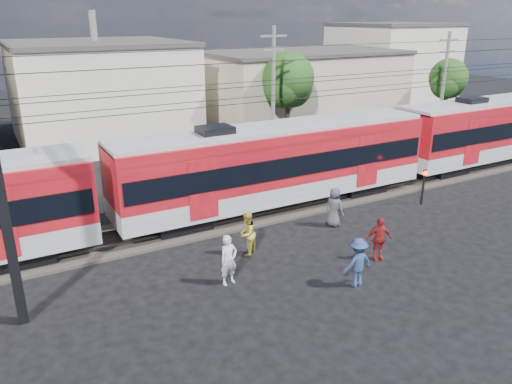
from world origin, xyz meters
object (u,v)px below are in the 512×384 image
(car_silver, at_px, (462,133))
(pedestrian_c, at_px, (358,262))
(commuter_train, at_px, (280,161))
(pedestrian_a, at_px, (229,260))
(crossing_signal, at_px, (424,181))

(car_silver, bearing_deg, pedestrian_c, 108.32)
(commuter_train, distance_m, car_silver, 19.63)
(pedestrian_a, distance_m, pedestrian_c, 4.54)
(pedestrian_a, bearing_deg, car_silver, 13.98)
(crossing_signal, bearing_deg, car_silver, 32.44)
(commuter_train, relative_size, crossing_signal, 27.27)
(pedestrian_c, distance_m, car_silver, 24.11)
(commuter_train, relative_size, pedestrian_c, 27.64)
(car_silver, bearing_deg, crossing_signal, 109.33)
(crossing_signal, bearing_deg, pedestrian_c, -150.16)
(pedestrian_c, bearing_deg, commuter_train, -99.79)
(car_silver, bearing_deg, pedestrian_a, 99.59)
(crossing_signal, bearing_deg, commuter_train, 154.13)
(pedestrian_a, bearing_deg, crossing_signal, 2.24)
(commuter_train, distance_m, pedestrian_c, 8.13)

